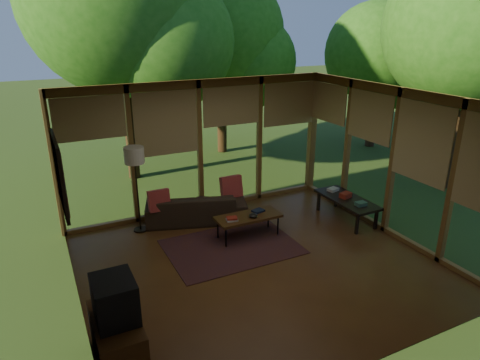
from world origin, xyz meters
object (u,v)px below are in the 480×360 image
coffee_table (248,217)px  side_console (347,200)px  media_cabinet (118,340)px  television (115,300)px  sofa (196,207)px  floor_lamp (135,160)px

coffee_table → side_console: 2.11m
media_cabinet → coffee_table: media_cabinet is taller
television → coffee_table: bearing=37.3°
media_cabinet → side_console: bearing=21.2°
sofa → floor_lamp: 1.58m
media_cabinet → coffee_table: 3.47m
television → coffee_table: 3.49m
television → floor_lamp: bearing=72.4°
media_cabinet → television: size_ratio=1.82×
coffee_table → side_console: (2.10, -0.20, 0.02)m
sofa → side_console: sofa is taller
television → side_console: bearing=21.3°
television → sofa: bearing=56.0°
floor_lamp → media_cabinet: bearing=-107.9°
sofa → television: bearing=73.9°
sofa → coffee_table: (0.61, -1.08, 0.10)m
media_cabinet → television: 0.55m
side_console → television: bearing=-158.7°
floor_lamp → coffee_table: bearing=-33.2°
media_cabinet → television: television is taller
sofa → side_console: bearing=172.6°
television → floor_lamp: 3.43m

